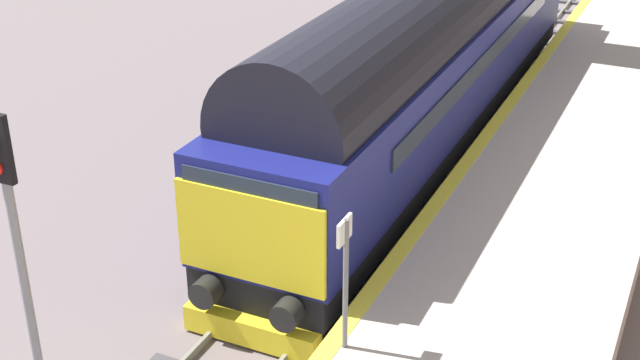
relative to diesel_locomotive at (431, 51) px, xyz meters
name	(u,v)px	position (x,y,z in m)	size (l,w,h in m)	color
ground_plane	(356,225)	(0.00, -4.44, -2.48)	(140.00, 140.00, 0.00)	#6A5D5F
track_main	(356,223)	(0.00, -4.44, -2.43)	(2.50, 60.00, 0.15)	slate
station_platform	(530,241)	(3.60, -4.44, -1.98)	(4.00, 44.00, 1.01)	#BCAEA6
diesel_locomotive	(431,51)	(0.00, 0.00, 0.00)	(2.74, 18.15, 4.68)	black
signal_post_near	(13,228)	(-2.19, -11.54, 0.57)	(0.44, 0.22, 4.78)	gray
platform_number_sign	(345,265)	(1.94, -9.55, -0.06)	(0.10, 0.44, 2.14)	slate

